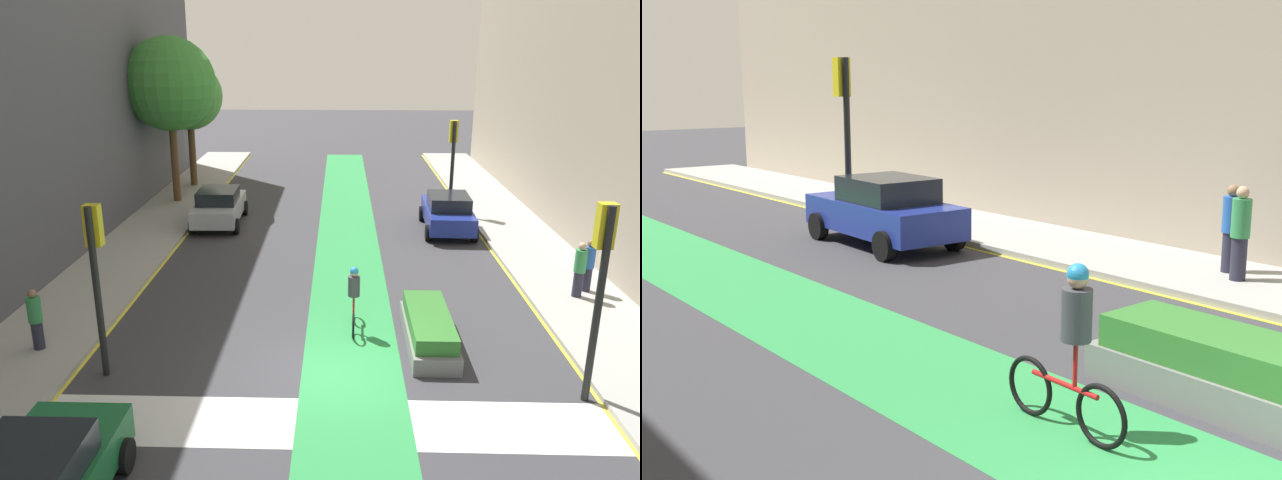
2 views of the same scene
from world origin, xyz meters
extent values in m
plane|color=#38383D|center=(0.00, 0.00, 0.00)|extent=(120.00, 120.00, 0.00)
cube|color=#2D8C47|center=(0.59, 0.00, 0.00)|extent=(2.40, 60.00, 0.01)
cube|color=silver|center=(0.00, -2.00, 0.00)|extent=(12.00, 1.80, 0.01)
cube|color=#9E9E99|center=(-7.50, 0.00, 0.07)|extent=(3.00, 60.00, 0.15)
cube|color=yellow|center=(-6.00, 0.00, 0.01)|extent=(0.16, 60.00, 0.01)
cube|color=yellow|center=(6.00, 0.00, 0.01)|extent=(0.16, 60.00, 0.01)
cube|color=#4C4C56|center=(-12.81, 12.93, 6.66)|extent=(7.62, 25.86, 13.33)
cylinder|color=black|center=(5.67, -0.94, 2.20)|extent=(0.16, 0.16, 4.40)
cube|color=gold|center=(5.67, -0.74, 3.92)|extent=(0.35, 0.28, 0.95)
sphere|color=#3F0A0A|center=(5.67, -0.60, 4.22)|extent=(0.20, 0.20, 0.20)
sphere|color=#4C380C|center=(5.67, -0.60, 3.92)|extent=(0.20, 0.20, 0.20)
sphere|color=#26D833|center=(5.67, -0.60, 3.62)|extent=(0.20, 0.20, 0.20)
cylinder|color=black|center=(-5.22, -0.19, 2.04)|extent=(0.16, 0.16, 4.09)
cube|color=gold|center=(-5.22, 0.01, 3.61)|extent=(0.35, 0.28, 0.95)
sphere|color=#3F0A0A|center=(-5.22, 0.15, 3.91)|extent=(0.20, 0.20, 0.20)
sphere|color=#4C380C|center=(-5.22, 0.15, 3.61)|extent=(0.20, 0.20, 0.20)
sphere|color=#26D833|center=(-5.22, 0.15, 3.31)|extent=(0.20, 0.20, 0.20)
cylinder|color=black|center=(5.21, 14.19, 2.12)|extent=(0.16, 0.16, 4.25)
cube|color=gold|center=(5.21, 14.39, 3.77)|extent=(0.35, 0.28, 0.95)
sphere|color=#3F0A0A|center=(5.21, 14.53, 4.07)|extent=(0.20, 0.20, 0.20)
sphere|color=#4C380C|center=(5.21, 14.53, 3.77)|extent=(0.20, 0.20, 0.20)
sphere|color=#26D833|center=(5.21, 14.53, 3.47)|extent=(0.20, 0.20, 0.20)
cube|color=#B2B7BF|center=(-4.90, 12.59, 0.67)|extent=(1.91, 4.25, 0.70)
cube|color=black|center=(-4.89, 12.39, 1.29)|extent=(1.65, 2.04, 0.55)
cylinder|color=black|center=(-5.84, 14.04, 0.32)|extent=(0.24, 0.65, 0.64)
cylinder|color=black|center=(-4.04, 14.09, 0.32)|extent=(0.24, 0.65, 0.64)
cylinder|color=black|center=(-5.76, 11.10, 0.32)|extent=(0.24, 0.65, 0.64)
cylinder|color=black|center=(-3.96, 11.15, 0.32)|extent=(0.24, 0.65, 0.64)
cube|color=black|center=(-4.51, -5.28, 1.29)|extent=(1.60, 2.00, 0.55)
cylinder|color=black|center=(-5.41, -3.61, 0.32)|extent=(0.22, 0.64, 0.64)
cylinder|color=black|center=(-3.61, -3.61, 0.32)|extent=(0.22, 0.64, 0.64)
cube|color=navy|center=(4.72, 11.90, 0.67)|extent=(1.96, 4.27, 0.70)
cube|color=black|center=(4.71, 11.70, 1.29)|extent=(1.67, 2.06, 0.55)
cylinder|color=black|center=(3.87, 13.40, 0.32)|extent=(0.24, 0.65, 0.64)
cylinder|color=black|center=(5.67, 13.34, 0.32)|extent=(0.24, 0.65, 0.64)
cylinder|color=black|center=(3.76, 10.47, 0.32)|extent=(0.24, 0.65, 0.64)
cylinder|color=black|center=(5.56, 10.40, 0.32)|extent=(0.24, 0.65, 0.64)
torus|color=black|center=(0.67, 2.97, 0.34)|extent=(0.08, 0.68, 0.68)
torus|color=black|center=(0.64, 1.92, 0.34)|extent=(0.08, 0.68, 0.68)
cylinder|color=red|center=(0.66, 2.44, 0.52)|extent=(0.08, 0.95, 0.06)
cylinder|color=red|center=(0.65, 2.29, 0.79)|extent=(0.05, 0.05, 0.50)
cylinder|color=#3F3F47|center=(0.65, 2.29, 1.31)|extent=(0.32, 0.32, 0.55)
sphere|color=tan|center=(0.65, 2.29, 1.70)|extent=(0.22, 0.22, 0.22)
sphere|color=#268CCC|center=(0.65, 2.29, 1.74)|extent=(0.23, 0.23, 0.23)
cylinder|color=#262638|center=(7.44, 4.60, 0.54)|extent=(0.28, 0.28, 0.78)
cylinder|color=#338C4C|center=(7.44, 4.60, 1.28)|extent=(0.34, 0.34, 0.70)
sphere|color=tan|center=(7.44, 4.60, 1.74)|extent=(0.23, 0.23, 0.23)
cylinder|color=#262638|center=(-7.25, 0.77, 0.51)|extent=(0.28, 0.28, 0.73)
cylinder|color=#338C4C|center=(-7.25, 0.77, 1.20)|extent=(0.34, 0.34, 0.65)
sphere|color=#8C6647|center=(-7.25, 0.77, 1.63)|extent=(0.21, 0.21, 0.21)
cylinder|color=#262638|center=(7.88, 5.06, 0.53)|extent=(0.28, 0.28, 0.76)
cylinder|color=#2659B2|center=(7.88, 5.06, 1.24)|extent=(0.34, 0.34, 0.67)
sphere|color=#8C6647|center=(7.88, 5.06, 1.69)|extent=(0.22, 0.22, 0.22)
cylinder|color=brown|center=(-7.61, 16.05, 2.16)|extent=(0.36, 0.36, 4.01)
sphere|color=#387F33|center=(-7.61, 16.05, 5.66)|extent=(4.28, 4.28, 4.28)
cylinder|color=brown|center=(-7.58, 19.53, 1.89)|extent=(0.36, 0.36, 3.47)
sphere|color=#478C3D|center=(-7.58, 19.53, 4.84)|extent=(3.47, 3.47, 3.47)
cube|color=slate|center=(2.59, 1.63, 0.23)|extent=(1.16, 3.48, 0.45)
cube|color=#33722D|center=(2.59, 1.63, 0.65)|extent=(1.04, 3.13, 0.40)
camera|label=1|loc=(0.24, -13.04, 7.49)|focal=34.89mm
camera|label=2|loc=(-5.20, -3.00, 3.64)|focal=44.64mm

